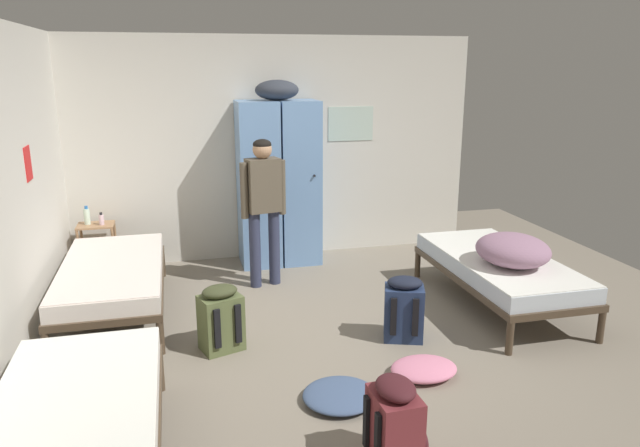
{
  "coord_description": "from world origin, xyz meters",
  "views": [
    {
      "loc": [
        -1.15,
        -4.39,
        2.24
      ],
      "look_at": [
        0.0,
        0.24,
        0.95
      ],
      "focal_mm": 33.31,
      "sensor_mm": 36.0,
      "label": 1
    }
  ],
  "objects": [
    {
      "name": "ground_plane",
      "position": [
        0.0,
        0.0,
        0.0
      ],
      "size": [
        7.68,
        7.68,
        0.0
      ],
      "primitive_type": "plane",
      "color": "gray"
    },
    {
      "name": "room_backdrop",
      "position": [
        -1.18,
        1.21,
        1.28
      ],
      "size": [
        4.74,
        4.86,
        2.55
      ],
      "color": "beige",
      "rests_on": "ground_plane"
    },
    {
      "name": "locker_bank",
      "position": [
        -0.01,
        2.12,
        0.97
      ],
      "size": [
        0.9,
        0.55,
        2.07
      ],
      "color": "#6B93C6",
      "rests_on": "ground_plane"
    },
    {
      "name": "shelf_unit",
      "position": [
        -2.01,
        2.16,
        0.35
      ],
      "size": [
        0.38,
        0.3,
        0.57
      ],
      "color": "#99704C",
      "rests_on": "ground_plane"
    },
    {
      "name": "bed_left_front",
      "position": [
        -1.76,
        -1.39,
        0.38
      ],
      "size": [
        0.9,
        1.9,
        0.49
      ],
      "color": "#473828",
      "rests_on": "ground_plane"
    },
    {
      "name": "bed_left_rear",
      "position": [
        -1.76,
        1.01,
        0.38
      ],
      "size": [
        0.9,
        1.9,
        0.49
      ],
      "color": "#473828",
      "rests_on": "ground_plane"
    },
    {
      "name": "bed_right",
      "position": [
        1.76,
        0.33,
        0.38
      ],
      "size": [
        0.9,
        1.9,
        0.49
      ],
      "color": "#473828",
      "rests_on": "ground_plane"
    },
    {
      "name": "bedding_heap",
      "position": [
        1.74,
        0.1,
        0.63
      ],
      "size": [
        0.63,
        0.7,
        0.28
      ],
      "color": "gray",
      "rests_on": "bed_right"
    },
    {
      "name": "person_traveler",
      "position": [
        -0.3,
        1.41,
        0.92
      ],
      "size": [
        0.47,
        0.26,
        1.52
      ],
      "color": "#2D334C",
      "rests_on": "ground_plane"
    },
    {
      "name": "water_bottle",
      "position": [
        -2.09,
        2.18,
        0.66
      ],
      "size": [
        0.06,
        0.06,
        0.2
      ],
      "color": "silver",
      "rests_on": "shelf_unit"
    },
    {
      "name": "lotion_bottle",
      "position": [
        -1.94,
        2.12,
        0.63
      ],
      "size": [
        0.05,
        0.05,
        0.14
      ],
      "color": "beige",
      "rests_on": "shelf_unit"
    },
    {
      "name": "backpack_maroon",
      "position": [
        -0.03,
        -1.64,
        0.26
      ],
      "size": [
        0.35,
        0.33,
        0.55
      ],
      "color": "maroon",
      "rests_on": "ground_plane"
    },
    {
      "name": "backpack_navy",
      "position": [
        0.63,
        -0.11,
        0.26
      ],
      "size": [
        0.38,
        0.4,
        0.55
      ],
      "color": "navy",
      "rests_on": "ground_plane"
    },
    {
      "name": "backpack_olive",
      "position": [
        -0.87,
        0.06,
        0.26
      ],
      "size": [
        0.38,
        0.39,
        0.55
      ],
      "color": "#566038",
      "rests_on": "ground_plane"
    },
    {
      "name": "clothes_pile_pink",
      "position": [
        0.55,
        -0.74,
        0.06
      ],
      "size": [
        0.5,
        0.39,
        0.11
      ],
      "color": "pink",
      "rests_on": "ground_plane"
    },
    {
      "name": "clothes_pile_denim",
      "position": [
        -0.15,
        -0.92,
        0.05
      ],
      "size": [
        0.52,
        0.5,
        0.09
      ],
      "color": "#42567A",
      "rests_on": "ground_plane"
    }
  ]
}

